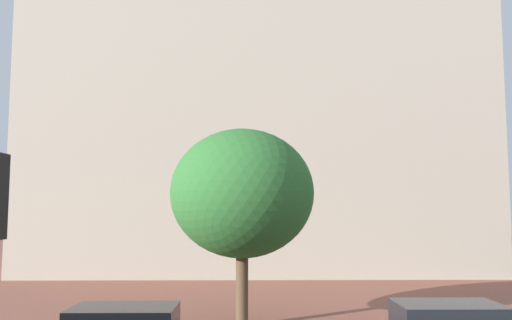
% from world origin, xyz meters
% --- Properties ---
extents(landmark_building, '(27.16, 14.04, 36.56)m').
position_xyz_m(landmark_building, '(0.71, 32.32, 10.03)').
color(landmark_building, '#B2A893').
rests_on(landmark_building, ground_plane).
extents(tree_curb_far, '(4.65, 4.65, 6.33)m').
position_xyz_m(tree_curb_far, '(-0.17, 14.75, 4.23)').
color(tree_curb_far, brown).
rests_on(tree_curb_far, ground_plane).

